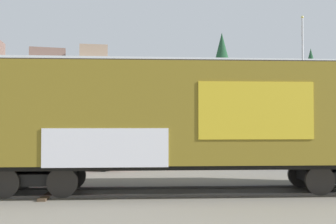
% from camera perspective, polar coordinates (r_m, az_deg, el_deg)
% --- Properties ---
extents(ground_plane, '(260.00, 260.00, 0.00)m').
position_cam_1_polar(ground_plane, '(12.70, 6.47, -11.75)').
color(ground_plane, slate).
extents(track, '(60.02, 3.38, 0.08)m').
position_cam_1_polar(track, '(12.69, 6.83, -11.57)').
color(track, '#4C4742').
rests_on(track, ground_plane).
extents(freight_car, '(15.28, 3.25, 4.27)m').
position_cam_1_polar(freight_car, '(12.39, 3.38, -0.67)').
color(freight_car, olive).
rests_on(freight_car, ground_plane).
extents(flagpole, '(0.67, 1.54, 9.32)m').
position_cam_1_polar(flagpole, '(27.27, 19.39, 6.28)').
color(flagpole, silver).
rests_on(flagpole, ground_plane).
extents(hillside, '(113.72, 29.52, 17.12)m').
position_cam_1_polar(hillside, '(72.57, -2.40, 1.54)').
color(hillside, silver).
rests_on(hillside, ground_plane).
extents(parked_car_red, '(4.95, 2.25, 1.78)m').
position_cam_1_polar(parked_car_red, '(19.01, -14.08, -5.65)').
color(parked_car_red, '#B21E1E').
rests_on(parked_car_red, ground_plane).
extents(parked_car_tan, '(4.57, 2.23, 1.64)m').
position_cam_1_polar(parked_car_tan, '(19.20, 1.04, -5.78)').
color(parked_car_tan, '#9E8966').
rests_on(parked_car_tan, ground_plane).
extents(parked_car_blue, '(4.88, 2.27, 1.81)m').
position_cam_1_polar(parked_car_blue, '(20.12, 16.13, -5.31)').
color(parked_car_blue, navy).
rests_on(parked_car_blue, ground_plane).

